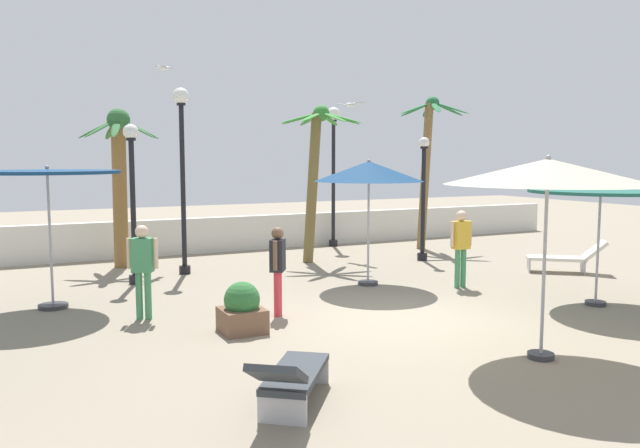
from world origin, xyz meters
The scene contains 21 objects.
ground_plane centered at (0.00, 0.00, 0.00)m, with size 56.00×56.00×0.00m, color gray.
boundary_wall centered at (0.00, 9.19, 0.54)m, with size 25.20×0.30×1.07m, color silver.
patio_umbrella_1 centered at (3.98, -0.96, 2.17)m, with size 2.70×2.70×2.37m.
patio_umbrella_3 centered at (0.53, -2.90, 2.68)m, with size 2.89×2.89×2.93m.
patio_umbrella_4 centered at (1.00, 2.77, 2.57)m, with size 2.47×2.47×2.86m.
patio_umbrella_5 centered at (-5.60, 3.52, 2.46)m, with size 2.65×2.65×2.75m.
palm_tree_0 centered at (1.35, 6.19, 2.82)m, with size 2.32×2.32×4.34m.
palm_tree_1 centered at (-3.65, 7.67, 2.61)m, with size 2.06×2.08×4.17m.
palm_tree_2 centered at (5.64, 6.92, 3.03)m, with size 2.32×2.19×4.81m.
lamp_post_0 centered at (4.14, 5.04, 1.87)m, with size 0.29×0.29×3.46m.
lamp_post_1 centered at (-2.41, 5.98, 2.95)m, with size 0.40×0.40×4.59m.
lamp_post_2 centered at (-3.75, 5.24, 2.15)m, with size 0.34×0.34×3.64m.
lamp_post_3 centered at (3.21, 8.69, 3.05)m, with size 0.43×0.43×4.52m.
lounge_chair_0 centered at (6.28, 1.86, 0.39)m, with size 1.81×1.61×0.84m.
lounge_chair_1 centered at (-3.45, -2.98, 0.40)m, with size 1.57×1.81×0.83m.
guest_0 centered at (2.69, 1.58, 1.05)m, with size 0.56×0.26×1.73m.
guest_1 centered at (-1.92, 1.08, 0.99)m, with size 0.40×0.48×1.64m.
guest_2 centered at (-4.18, 1.91, 1.03)m, with size 0.51×0.38×1.70m.
seagull_0 centered at (3.00, 7.20, 4.48)m, with size 0.41×1.11×0.14m.
seagull_1 centered at (-2.35, 7.98, 5.31)m, with size 0.66×0.86×0.14m.
planter centered at (-2.88, 0.32, 0.38)m, with size 0.70×0.70×0.85m.
Camera 1 is at (-6.23, -9.33, 2.88)m, focal length 35.07 mm.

